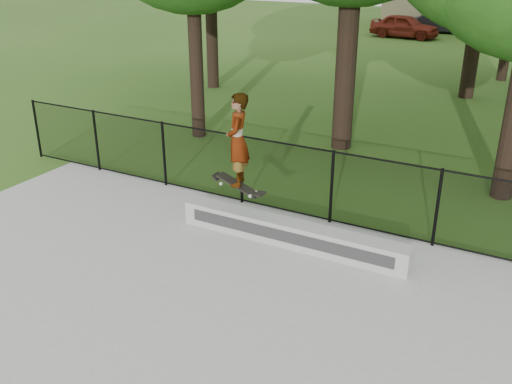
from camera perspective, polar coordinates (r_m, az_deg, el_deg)
grind_ledge at (r=10.38m, az=3.52°, el=-4.16°), size 4.38×0.40×0.45m
car_a at (r=36.60m, az=14.64°, el=15.77°), size 4.13×1.96×1.37m
car_b at (r=39.39m, az=17.84°, el=15.76°), size 3.36×1.75×1.16m
skater_airborne at (r=9.92m, az=-1.84°, el=5.04°), size 0.80×0.71×1.86m
chainlink_fence at (r=11.07m, az=7.57°, el=0.50°), size 16.06×0.06×1.50m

